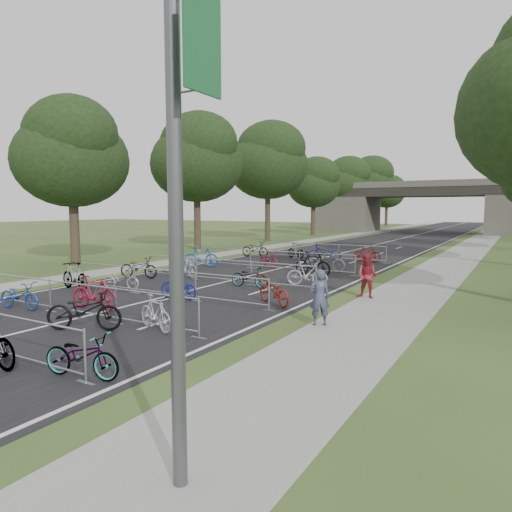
{
  "coord_description": "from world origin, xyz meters",
  "views": [
    {
      "loc": [
        11.8,
        -2.12,
        3.41
      ],
      "look_at": [
        0.68,
        16.84,
        1.1
      ],
      "focal_mm": 32.0,
      "sensor_mm": 36.0,
      "label": 1
    }
  ],
  "objects": [
    {
      "name": "barrier_row_6",
      "position": [
        0.0,
        26.0,
        0.55
      ],
      "size": [
        9.7,
        0.08,
        1.1
      ],
      "color": "#A3A6AB",
      "rests_on": "ground"
    },
    {
      "name": "bike_14",
      "position": [
        0.77,
        10.93,
        0.49
      ],
      "size": [
        1.66,
        0.54,
        0.99
      ],
      "primitive_type": "imported",
      "rotation": [
        0.0,
        0.0,
        4.76
      ],
      "color": "navy",
      "rests_on": "ground"
    },
    {
      "name": "bike_22",
      "position": [
        2.73,
        18.98,
        0.61
      ],
      "size": [
        2.07,
        0.81,
        1.21
      ],
      "primitive_type": "imported",
      "rotation": [
        0.0,
        0.0,
        1.45
      ],
      "color": "black",
      "rests_on": "ground"
    },
    {
      "name": "bike_15",
      "position": [
        4.3,
        11.88,
        0.5
      ],
      "size": [
        1.99,
        1.55,
        1.01
      ],
      "primitive_type": "imported",
      "rotation": [
        0.0,
        0.0,
        4.18
      ],
      "color": "maroon",
      "rests_on": "ground"
    },
    {
      "name": "overpass_bridge",
      "position": [
        0.0,
        65.0,
        3.53
      ],
      "size": [
        31.0,
        8.0,
        7.05
      ],
      "color": "#4C4A43",
      "rests_on": "ground"
    },
    {
      "name": "bike_18",
      "position": [
        1.74,
        14.48,
        0.46
      ],
      "size": [
        1.76,
        0.66,
        0.92
      ],
      "primitive_type": "imported",
      "rotation": [
        0.0,
        0.0,
        1.6
      ],
      "color": "#A3A6AB",
      "rests_on": "ground"
    },
    {
      "name": "bike_10",
      "position": [
        1.35,
        6.21,
        0.56
      ],
      "size": [
        2.23,
        1.66,
        1.12
      ],
      "primitive_type": "imported",
      "rotation": [
        0.0,
        0.0,
        2.06
      ],
      "color": "black",
      "rests_on": "ground"
    },
    {
      "name": "barrier_row_5",
      "position": [
        0.0,
        20.0,
        0.55
      ],
      "size": [
        9.7,
        0.08,
        1.1
      ],
      "color": "#A3A6AB",
      "rests_on": "ground"
    },
    {
      "name": "sidewalk_left",
      "position": [
        -7.5,
        50.0,
        0.01
      ],
      "size": [
        2.0,
        140.0,
        0.01
      ],
      "primitive_type": "cube",
      "color": "gray",
      "rests_on": "ground"
    },
    {
      "name": "lamppost",
      "position": [
        8.33,
        2.0,
        4.28
      ],
      "size": [
        0.61,
        0.65,
        8.21
      ],
      "color": "#4C4C51",
      "rests_on": "ground"
    },
    {
      "name": "barrier_row_3",
      "position": [
        0.0,
        11.0,
        0.55
      ],
      "size": [
        9.7,
        0.08,
        1.1
      ],
      "color": "#A3A6AB",
      "rests_on": "ground"
    },
    {
      "name": "tree_left_6",
      "position": [
        -11.39,
        87.93,
        6.49
      ],
      "size": [
        6.72,
        6.72,
        10.25
      ],
      "color": "#33261C",
      "rests_on": "ground"
    },
    {
      "name": "bike_12",
      "position": [
        -4.3,
        10.32,
        0.58
      ],
      "size": [
        1.99,
        0.84,
        1.16
      ],
      "primitive_type": "imported",
      "rotation": [
        0.0,
        0.0,
        4.56
      ],
      "color": "#A3A6AB",
      "rests_on": "ground"
    },
    {
      "name": "lane_markings",
      "position": [
        0.0,
        50.0,
        0.0
      ],
      "size": [
        0.12,
        140.0,
        0.0
      ],
      "primitive_type": "cube",
      "color": "silver",
      "rests_on": "ground"
    },
    {
      "name": "tree_left_0",
      "position": [
        -11.39,
        15.93,
        6.49
      ],
      "size": [
        6.72,
        6.72,
        10.25
      ],
      "color": "#33261C",
      "rests_on": "ground"
    },
    {
      "name": "barrier_row_2",
      "position": [
        0.0,
        7.2,
        0.55
      ],
      "size": [
        9.7,
        0.08,
        1.1
      ],
      "color": "#A3A6AB",
      "rests_on": "ground"
    },
    {
      "name": "road",
      "position": [
        0.0,
        50.0,
        0.01
      ],
      "size": [
        11.0,
        140.0,
        0.01
      ],
      "primitive_type": "cube",
      "color": "black",
      "rests_on": "ground"
    },
    {
      "name": "tree_left_5",
      "position": [
        -11.39,
        75.93,
        8.12
      ],
      "size": [
        8.4,
        8.4,
        12.81
      ],
      "color": "#33261C",
      "rests_on": "ground"
    },
    {
      "name": "bike_13",
      "position": [
        -2.67,
        11.33,
        0.44
      ],
      "size": [
        1.76,
        0.99,
        0.87
      ],
      "primitive_type": "imported",
      "rotation": [
        0.0,
        0.0,
        1.83
      ],
      "color": "#A5A5AD",
      "rests_on": "ground"
    },
    {
      "name": "bike_23",
      "position": [
        2.75,
        20.73,
        0.56
      ],
      "size": [
        2.18,
        0.93,
        1.11
      ],
      "primitive_type": "imported",
      "rotation": [
        0.0,
        0.0,
        1.66
      ],
      "color": "gray",
      "rests_on": "ground"
    },
    {
      "name": "bike_16",
      "position": [
        -4.3,
        14.0,
        0.52
      ],
      "size": [
        2.09,
        1.16,
        1.04
      ],
      "primitive_type": "imported",
      "rotation": [
        0.0,
        0.0,
        1.82
      ],
      "color": "black",
      "rests_on": "ground"
    },
    {
      "name": "bike_25",
      "position": [
        -1.51,
        25.94,
        0.51
      ],
      "size": [
        1.72,
        1.18,
        1.01
      ],
      "primitive_type": "imported",
      "rotation": [
        0.0,
        0.0,
        1.11
      ],
      "color": "#A3A6AB",
      "rests_on": "ground"
    },
    {
      "name": "pedestrian_b",
      "position": [
        6.8,
        14.75,
        0.85
      ],
      "size": [
        0.86,
        0.69,
        1.69
      ],
      "primitive_type": "imported",
      "rotation": [
        0.0,
        0.0,
        -0.07
      ],
      "color": "maroon",
      "rests_on": "ground"
    },
    {
      "name": "bike_27",
      "position": [
        3.28,
        26.35,
        0.52
      ],
      "size": [
        1.75,
        0.55,
        1.04
      ],
      "primitive_type": "imported",
      "rotation": [
        0.0,
        0.0,
        1.6
      ],
      "color": "maroon",
      "rests_on": "ground"
    },
    {
      "name": "bike_20",
      "position": [
        -4.3,
        18.98,
        0.6
      ],
      "size": [
        2.05,
        1.38,
        1.2
      ],
      "primitive_type": "imported",
      "rotation": [
        0.0,
        0.0,
        2.02
      ],
      "color": "#1A4794",
      "rests_on": "ground"
    },
    {
      "name": "bike_24",
      "position": [
        -4.3,
        25.2,
        0.56
      ],
      "size": [
        2.16,
        0.85,
        1.12
      ],
      "primitive_type": "imported",
      "rotation": [
        0.0,
        0.0,
        1.52
      ],
      "color": "black",
      "rests_on": "ground"
    },
    {
      "name": "tree_left_3",
      "position": [
        -11.39,
        51.93,
        6.49
      ],
      "size": [
        6.72,
        6.72,
        10.25
      ],
      "color": "#33261C",
      "rests_on": "ground"
    },
    {
      "name": "bike_21",
      "position": [
        -0.61,
        20.49,
        0.49
      ],
      "size": [
        1.96,
        1.52,
        0.99
      ],
      "primitive_type": "imported",
      "rotation": [
        0.0,
        0.0,
        1.04
      ],
      "color": "maroon",
      "rests_on": "ground"
    },
    {
      "name": "barrier_row_4",
      "position": [
        0.0,
        15.0,
        0.55
      ],
      "size": [
        9.7,
        0.08,
        1.1
      ],
      "color": "#A3A6AB",
      "rests_on": "ground"
    },
    {
      "name": "tree_left_4",
      "position": [
        -11.39,
        63.93,
        7.3
      ],
      "size": [
        7.56,
        7.56,
        11.53
      ],
      "color": "#33261C",
      "rests_on": "ground"
    },
    {
      "name": "sidewalk_right",
      "position": [
        8.0,
        50.0,
        0.01
      ],
      "size": [
        3.0,
        140.0,
        0.01
      ],
      "primitive_type": "cube",
      "color": "gray",
      "rests_on": "ground"
    },
    {
      "name": "tree_left_2",
      "position": [
        -11.39,
        39.93,
        8.12
      ],
      "size": [
        8.4,
        8.4,
        12.81
      ],
      "color": "#33261C",
      "rests_on": "ground"
    },
    {
      "name": "bike_19",
      "position": [
        3.74,
        16.04,
        0.54
      ],
      "size": [
        1.88,
        0.91,
        1.09
      ],
      "primitive_type": "imported",
      "rotation": [
        0.0,
        0.0,
        1.8
      ],
      "color": "#A5A5AD",
      "rests_on": "ground"
    },
    {
      "name": "bike_26",
      "position": [
        0.75,
        25.53,
        0.55
      ],
      "size": [
        2.21,
        1.24,
        1.1
      ],
      "primitive_type": "imported",
      "rotation": [
        0.0,
        0.0,
        4.97
      ],
      "color": "navy",
      "rests_on": "ground"
    },
    {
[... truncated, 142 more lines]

